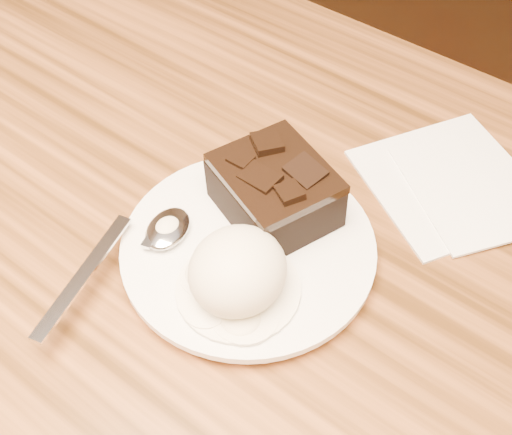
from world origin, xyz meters
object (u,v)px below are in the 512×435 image
Objects in this scene: brownie at (275,193)px; napkin at (449,181)px; plate at (248,251)px; dining_table at (158,431)px; ice_cream_scoop at (238,271)px; spoon at (168,230)px.

brownie reaches higher than napkin.
plate is 0.19m from napkin.
ice_cream_scoop reaches higher than dining_table.
spoon is (-0.08, 0.01, -0.02)m from ice_cream_scoop.
brownie is at bearing 108.06° from ice_cream_scoop.
ice_cream_scoop is 0.08m from spoon.
ice_cream_scoop is at bearing -108.21° from napkin.
brownie is 0.09m from spoon.
dining_table is 0.48m from napkin.
plate is at bearing 118.29° from ice_cream_scoop.
plate is 0.05m from brownie.
brownie is at bearing -125.97° from napkin.
napkin is (0.19, 0.24, 0.38)m from dining_table.
spoon is at bearing -125.93° from brownie.
plate reaches higher than dining_table.
brownie is at bearing 97.09° from plate.
dining_table is at bearing -147.09° from plate.
ice_cream_scoop is at bearing -20.24° from spoon.
napkin is (0.07, 0.21, -0.04)m from ice_cream_scoop.
ice_cream_scoop is at bearing -71.94° from brownie.
spoon is at bearing -151.75° from plate.
ice_cream_scoop is (0.02, -0.04, 0.03)m from plate.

